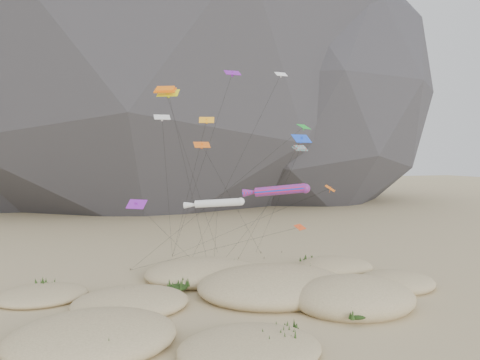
% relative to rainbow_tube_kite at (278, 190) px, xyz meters
% --- Properties ---
extents(ground, '(500.00, 500.00, 0.00)m').
position_rel_rainbow_tube_kite_xyz_m(ground, '(-5.94, -11.09, -11.40)').
color(ground, '#CCB789').
rests_on(ground, ground).
extents(dunes, '(50.08, 35.37, 4.13)m').
position_rel_rainbow_tube_kite_xyz_m(dunes, '(-7.13, -7.60, -10.66)').
color(dunes, '#CCB789').
rests_on(dunes, ground).
extents(dune_grass, '(43.72, 28.65, 1.52)m').
position_rel_rainbow_tube_kite_xyz_m(dune_grass, '(-7.08, -6.98, -10.56)').
color(dune_grass, black).
rests_on(dune_grass, ground).
extents(kite_stakes, '(24.62, 7.01, 0.30)m').
position_rel_rainbow_tube_kite_xyz_m(kite_stakes, '(-4.03, 13.12, -11.25)').
color(kite_stakes, '#3F2D1E').
rests_on(kite_stakes, ground).
extents(rainbow_tube_kite, '(7.93, 14.26, 12.37)m').
position_rel_rainbow_tube_kite_xyz_m(rainbow_tube_kite, '(0.00, 0.00, 0.00)').
color(rainbow_tube_kite, red).
rests_on(rainbow_tube_kite, ground).
extents(white_tube_kite, '(7.04, 16.06, 11.20)m').
position_rel_rainbow_tube_kite_xyz_m(white_tube_kite, '(-9.55, -4.52, -0.91)').
color(white_tube_kite, silver).
rests_on(white_tube_kite, ground).
extents(orange_parafoil, '(12.31, 16.65, 24.36)m').
position_rel_rainbow_tube_kite_xyz_m(orange_parafoil, '(-14.01, 1.71, 12.16)').
color(orange_parafoil, orange).
rests_on(orange_parafoil, ground).
extents(multi_parafoil, '(2.78, 13.99, 17.31)m').
position_rel_rainbow_tube_kite_xyz_m(multi_parafoil, '(4.37, 2.73, 5.27)').
color(multi_parafoil, red).
rests_on(multi_parafoil, ground).
extents(delta_kites, '(26.70, 23.61, 27.65)m').
position_rel_rainbow_tube_kite_xyz_m(delta_kites, '(-5.45, 0.54, 6.26)').
color(delta_kites, '#CEDF17').
rests_on(delta_kites, ground).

